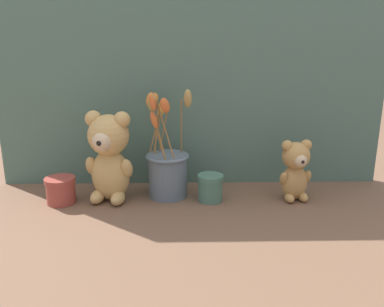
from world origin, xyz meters
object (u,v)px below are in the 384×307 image
(teddy_bear_large, at_px, (109,155))
(decorative_tin_tall, at_px, (61,190))
(decorative_tin_short, at_px, (210,188))
(teddy_bear_medium, at_px, (295,169))
(flower_vase, at_px, (167,167))

(teddy_bear_large, bearing_deg, decorative_tin_tall, -172.96)
(decorative_tin_short, bearing_deg, teddy_bear_medium, 0.98)
(flower_vase, height_order, decorative_tin_tall, flower_vase)
(decorative_tin_tall, height_order, decorative_tin_short, decorative_tin_short)
(teddy_bear_medium, bearing_deg, flower_vase, 174.47)
(teddy_bear_large, bearing_deg, decorative_tin_short, -2.15)
(teddy_bear_large, distance_m, teddy_bear_medium, 0.54)
(teddy_bear_medium, bearing_deg, teddy_bear_large, 179.29)
(teddy_bear_medium, height_order, decorative_tin_tall, teddy_bear_medium)
(decorative_tin_short, bearing_deg, decorative_tin_tall, -179.13)
(teddy_bear_large, xyz_separation_m, decorative_tin_tall, (-0.14, -0.02, -0.10))
(decorative_tin_short, bearing_deg, teddy_bear_large, 177.85)
(flower_vase, xyz_separation_m, decorative_tin_tall, (-0.31, -0.05, -0.05))
(decorative_tin_tall, bearing_deg, teddy_bear_medium, 0.91)
(flower_vase, bearing_deg, teddy_bear_medium, -5.53)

